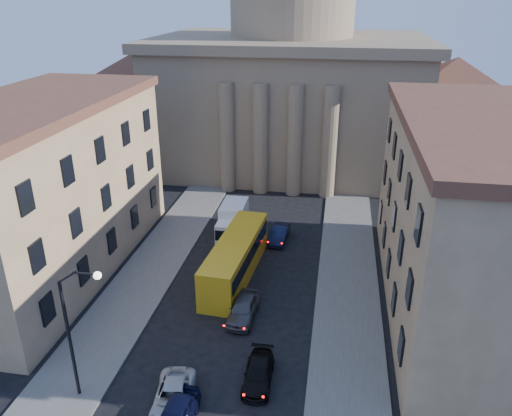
% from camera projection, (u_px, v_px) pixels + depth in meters
% --- Properties ---
extents(sidewalk_left, '(5.00, 60.00, 0.15)m').
position_uv_depth(sidewalk_left, '(129.00, 300.00, 39.32)').
color(sidewalk_left, '#585550').
rests_on(sidewalk_left, ground).
extents(sidewalk_right, '(5.00, 60.00, 0.15)m').
position_uv_depth(sidewalk_right, '(348.00, 321.00, 36.73)').
color(sidewalk_right, '#585550').
rests_on(sidewalk_right, ground).
extents(church, '(68.02, 28.76, 36.60)m').
position_uv_depth(church, '(290.00, 76.00, 67.19)').
color(church, '#8E7357').
rests_on(church, ground).
extents(building_left, '(11.60, 26.60, 14.70)m').
position_uv_depth(building_left, '(42.00, 188.00, 41.29)').
color(building_left, tan).
rests_on(building_left, ground).
extents(building_right, '(11.60, 26.60, 14.70)m').
position_uv_depth(building_right, '(474.00, 216.00, 36.12)').
color(building_right, tan).
rests_on(building_right, ground).
extents(street_lamp, '(2.62, 0.44, 8.83)m').
position_uv_depth(street_lamp, '(75.00, 324.00, 27.96)').
color(street_lamp, black).
rests_on(street_lamp, ground).
extents(car_left_mid, '(2.80, 4.98, 1.31)m').
position_uv_depth(car_left_mid, '(173.00, 397.00, 29.11)').
color(car_left_mid, silver).
rests_on(car_left_mid, ground).
extents(car_right_mid, '(1.85, 4.32, 1.24)m').
position_uv_depth(car_right_mid, '(258.00, 373.00, 30.96)').
color(car_right_mid, black).
rests_on(car_right_mid, ground).
extents(car_right_far, '(2.07, 4.68, 1.57)m').
position_uv_depth(car_right_far, '(243.00, 308.00, 37.02)').
color(car_right_far, '#47464B').
rests_on(car_right_far, ground).
extents(car_right_distant, '(1.76, 4.40, 1.42)m').
position_uv_depth(car_right_distant, '(280.00, 234.00, 48.56)').
color(car_right_distant, black).
rests_on(car_right_distant, ground).
extents(city_bus, '(3.67, 12.23, 3.40)m').
position_uv_depth(city_bus, '(236.00, 257.00, 42.09)').
color(city_bus, gold).
rests_on(city_bus, ground).
extents(box_truck, '(2.36, 5.82, 3.19)m').
position_uv_depth(box_truck, '(232.00, 222.00, 49.13)').
color(box_truck, white).
rests_on(box_truck, ground).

